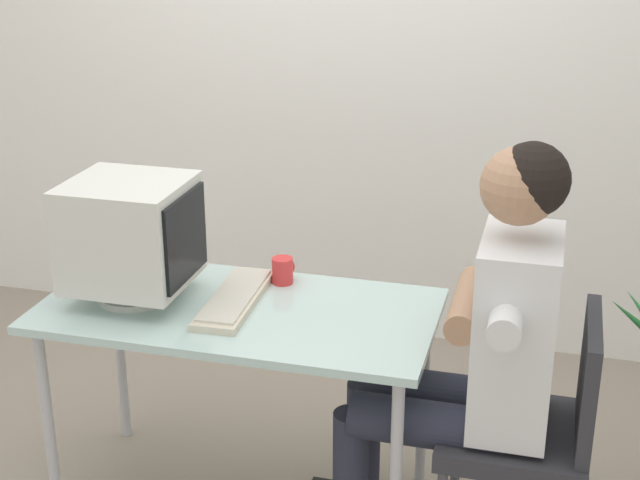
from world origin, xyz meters
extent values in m
cube|color=silver|center=(0.30, 1.40, 1.50)|extent=(8.00, 0.10, 3.00)
cylinder|color=#B7B7BC|center=(-0.56, -0.25, 0.34)|extent=(0.04, 0.04, 0.68)
cylinder|color=#B7B7BC|center=(-0.56, 0.25, 0.34)|extent=(0.04, 0.04, 0.68)
cylinder|color=#B7B7BC|center=(0.56, 0.25, 0.34)|extent=(0.04, 0.04, 0.68)
cube|color=silver|center=(0.00, 0.00, 0.70)|extent=(1.24, 0.62, 0.03)
cylinder|color=silver|center=(-0.34, -0.02, 0.72)|extent=(0.23, 0.23, 0.02)
cylinder|color=silver|center=(-0.34, -0.02, 0.75)|extent=(0.06, 0.06, 0.04)
cube|color=silver|center=(-0.34, -0.02, 0.93)|extent=(0.36, 0.35, 0.33)
cube|color=black|center=(-0.15, -0.02, 0.93)|extent=(0.01, 0.30, 0.27)
cube|color=beige|center=(-0.02, 0.03, 0.72)|extent=(0.16, 0.47, 0.02)
cube|color=beige|center=(-0.02, 0.03, 0.74)|extent=(0.14, 0.42, 0.01)
cylinder|color=#4C4C51|center=(0.69, 0.14, 0.19)|extent=(0.03, 0.03, 0.39)
cylinder|color=#4C4C51|center=(1.05, 0.14, 0.19)|extent=(0.03, 0.03, 0.39)
cube|color=#2D2D33|center=(0.87, -0.04, 0.42)|extent=(0.42, 0.42, 0.06)
cube|color=#2D2D33|center=(1.06, -0.04, 0.63)|extent=(0.04, 0.38, 0.36)
cube|color=silver|center=(0.85, -0.04, 0.76)|extent=(0.22, 0.36, 0.57)
sphere|color=#A57A5B|center=(0.83, -0.04, 1.19)|extent=(0.22, 0.22, 0.22)
sphere|color=black|center=(0.86, -0.04, 1.21)|extent=(0.21, 0.21, 0.21)
cylinder|color=#262838|center=(0.62, -0.13, 0.47)|extent=(0.45, 0.14, 0.14)
cylinder|color=#262838|center=(0.62, 0.05, 0.47)|extent=(0.45, 0.14, 0.14)
cylinder|color=#262838|center=(0.40, -0.13, 0.23)|extent=(0.11, 0.11, 0.47)
cylinder|color=#262838|center=(0.40, 0.05, 0.23)|extent=(0.11, 0.11, 0.47)
cylinder|color=silver|center=(0.83, -0.25, 0.88)|extent=(0.09, 0.14, 0.09)
cylinder|color=silver|center=(0.83, 0.17, 0.88)|extent=(0.09, 0.14, 0.09)
cylinder|color=#A57A5B|center=(0.71, -0.04, 0.83)|extent=(0.09, 0.36, 0.09)
cylinder|color=red|center=(0.08, 0.22, 0.76)|extent=(0.07, 0.07, 0.09)
torus|color=red|center=(0.08, 0.26, 0.76)|extent=(0.06, 0.01, 0.06)
camera|label=1|loc=(0.93, -2.47, 1.94)|focal=52.12mm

